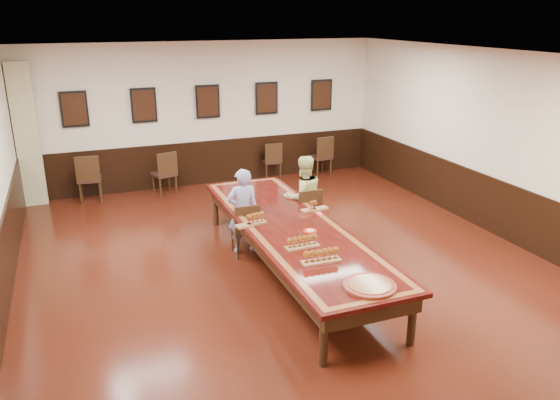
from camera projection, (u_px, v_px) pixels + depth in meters
name	position (u px, v px, depth m)	size (l,w,h in m)	color
floor	(292.00, 272.00, 8.40)	(8.00, 10.00, 0.02)	black
ceiling	(293.00, 56.00, 7.36)	(8.00, 10.00, 0.02)	white
wall_back	(207.00, 114.00, 12.29)	(8.00, 0.02, 3.20)	beige
wall_right	(510.00, 148.00, 9.26)	(0.02, 10.00, 3.20)	beige
chair_man	(245.00, 228.00, 8.88)	(0.42, 0.46, 0.89)	black
chair_woman	(305.00, 213.00, 9.49)	(0.44, 0.48, 0.94)	black
spare_chair_a	(89.00, 177.00, 11.41)	(0.47, 0.52, 1.01)	black
spare_chair_b	(164.00, 173.00, 11.86)	(0.45, 0.49, 0.96)	black
spare_chair_c	(272.00, 160.00, 13.02)	(0.41, 0.45, 0.88)	black
spare_chair_d	(320.00, 156.00, 13.21)	(0.46, 0.50, 0.99)	black
person_man	(243.00, 211.00, 8.87)	(0.52, 0.34, 1.43)	#4B59BC
person_woman	(303.00, 197.00, 9.49)	(0.73, 0.57, 1.47)	#E1EE94
pink_phone	(320.00, 214.00, 8.63)	(0.07, 0.15, 0.01)	#EC4E6B
curtain	(27.00, 135.00, 10.89)	(0.45, 0.18, 2.90)	tan
wainscoting	(292.00, 241.00, 8.24)	(8.00, 10.00, 1.00)	black
conference_table	(292.00, 234.00, 8.20)	(1.40, 5.00, 0.76)	black
posters	(208.00, 102.00, 12.13)	(6.14, 0.04, 0.74)	black
flight_a	(253.00, 220.00, 8.17)	(0.51, 0.25, 0.18)	#965E3F
flight_b	(314.00, 206.00, 8.78)	(0.46, 0.17, 0.17)	#965E3F
flight_c	(302.00, 242.00, 7.37)	(0.48, 0.16, 0.18)	#965E3F
flight_d	(321.00, 256.00, 6.93)	(0.52, 0.17, 0.19)	#965E3F
red_plate_grp	(310.00, 231.00, 7.93)	(0.21, 0.21, 0.03)	red
carved_platter	(370.00, 286.00, 6.31)	(0.68, 0.68, 0.05)	#5E1912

